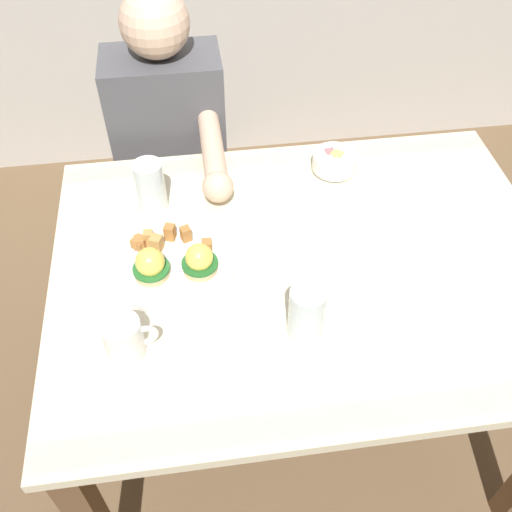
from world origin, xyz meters
TOP-DOWN VIEW (x-y plane):
  - ground_plane at (0.00, 0.00)m, footprint 6.00×6.00m
  - dining_table at (0.00, 0.00)m, footprint 1.20×0.90m
  - eggs_benedict_plate at (-0.31, 0.02)m, footprint 0.27×0.27m
  - fruit_bowl at (0.14, 0.32)m, footprint 0.12×0.12m
  - coffee_mug at (-0.42, -0.19)m, footprint 0.11×0.08m
  - fork at (0.18, -0.05)m, footprint 0.12×0.12m
  - water_glass_near at (-0.36, 0.24)m, footprint 0.07×0.07m
  - water_glass_far at (-0.05, -0.19)m, footprint 0.07×0.07m
  - diner_person at (-0.30, 0.60)m, footprint 0.34×0.54m

SIDE VIEW (x-z plane):
  - ground_plane at x=0.00m, z-range 0.00..0.00m
  - dining_table at x=0.00m, z-range 0.26..1.00m
  - diner_person at x=-0.30m, z-range 0.08..1.22m
  - fork at x=0.18m, z-range 0.74..0.74m
  - eggs_benedict_plate at x=-0.31m, z-range 0.72..0.81m
  - fruit_bowl at x=0.14m, z-range 0.74..0.80m
  - coffee_mug at x=-0.42m, z-range 0.74..0.84m
  - water_glass_far at x=-0.05m, z-range 0.73..0.86m
  - water_glass_near at x=-0.36m, z-range 0.73..0.87m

